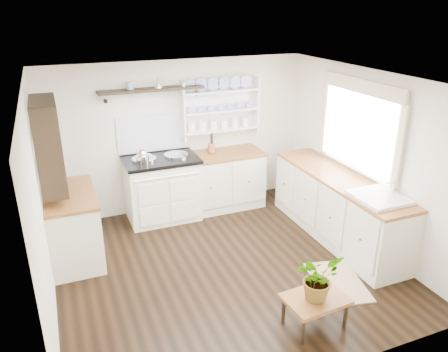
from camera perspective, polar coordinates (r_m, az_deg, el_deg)
The scene contains 19 objects.
floor at distance 5.58m, azimuth 0.18°, elevation -11.56°, with size 4.00×3.80×0.01m, color black.
wall_back at distance 6.73m, azimuth -5.96°, elevation 5.16°, with size 4.00×0.02×2.30m, color beige.
wall_right at distance 6.04m, azimuth 18.07°, elevation 2.17°, with size 0.02×3.80×2.30m, color beige.
wall_left at distance 4.72m, azimuth -22.94°, elevation -4.03°, with size 0.02×3.80×2.30m, color beige.
ceiling at distance 4.72m, azimuth 0.21°, elevation 12.42°, with size 4.00×3.80×0.01m, color white.
window at distance 5.99m, azimuth 17.25°, elevation 6.30°, with size 0.08×1.55×1.22m.
aga_cooker at distance 6.57m, azimuth -8.09°, elevation -1.54°, with size 1.07×0.74×0.99m.
back_cabinets at distance 6.88m, azimuth -0.23°, elevation -0.45°, with size 1.27×0.63×0.90m.
right_cabinets at distance 6.19m, azimuth 14.59°, elevation -3.88°, with size 0.62×2.43×0.90m.
belfast_sink at distance 5.53m, azimuth 19.45°, elevation -3.76°, with size 0.55×0.60×0.45m.
left_cabinets at distance 5.83m, azimuth -19.10°, elevation -6.09°, with size 0.62×1.13×0.90m.
plate_rack at distance 6.80m, azimuth -0.69°, elevation 8.97°, with size 1.20×0.22×0.90m.
high_shelf at distance 6.34m, azimuth -9.44°, elevation 11.01°, with size 1.50×0.29×0.16m.
left_shelving at distance 5.43m, azimuth -21.98°, elevation 3.94°, with size 0.28×0.80×1.05m, color black.
kettle at distance 6.20m, azimuth -10.58°, elevation 2.39°, with size 0.19×0.19×0.23m, color silver, non-canonical shape.
utensil_crock at distance 6.72m, azimuth -1.65°, elevation 3.68°, with size 0.11×0.11×0.13m, color #A1503B.
center_table at distance 4.63m, azimuth 11.85°, elevation -15.70°, with size 0.65×0.49×0.33m.
potted_plant at distance 4.46m, azimuth 12.13°, elevation -12.84°, with size 0.42×0.37×0.47m, color #3F7233.
floor_rug at distance 5.44m, azimuth 14.60°, elevation -13.23°, with size 0.55×0.85×0.02m, color #937055.
Camera 1 is at (-1.76, -4.31, 3.08)m, focal length 35.00 mm.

